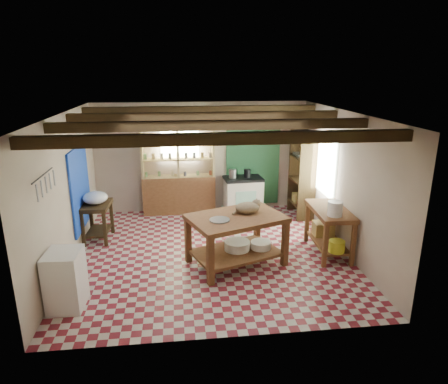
{
  "coord_description": "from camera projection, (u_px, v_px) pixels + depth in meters",
  "views": [
    {
      "loc": [
        -0.57,
        -6.83,
        3.31
      ],
      "look_at": [
        0.29,
        0.3,
        1.1
      ],
      "focal_mm": 32.0,
      "sensor_mm": 36.0,
      "label": 1
    }
  ],
  "objects": [
    {
      "name": "basin_small",
      "position": [
        261.0,
        245.0,
        7.15
      ],
      "size": [
        0.47,
        0.47,
        0.13
      ],
      "primitive_type": "cylinder",
      "rotation": [
        0.0,
        0.0,
        0.36
      ],
      "color": "white",
      "rests_on": "work_table"
    },
    {
      "name": "tall_rack",
      "position": [
        302.0,
        174.0,
        9.2
      ],
      "size": [
        0.4,
        0.86,
        2.0
      ],
      "primitive_type": "cube",
      "color": "#372713",
      "rests_on": "floor"
    },
    {
      "name": "stove",
      "position": [
        243.0,
        195.0,
        9.54
      ],
      "size": [
        0.93,
        0.67,
        0.87
      ],
      "primitive_type": "cube",
      "rotation": [
        0.0,
        0.0,
        0.08
      ],
      "color": "beige",
      "rests_on": "floor"
    },
    {
      "name": "shelving_unit",
      "position": [
        178.0,
        168.0,
        9.33
      ],
      "size": [
        1.7,
        0.34,
        2.2
      ],
      "primitive_type": "cube",
      "color": "tan",
      "rests_on": "floor"
    },
    {
      "name": "window_back",
      "position": [
        180.0,
        141.0,
        9.32
      ],
      "size": [
        0.9,
        0.02,
        0.8
      ],
      "primitive_type": "cube",
      "color": "white",
      "rests_on": "wall_back"
    },
    {
      "name": "white_cabinet",
      "position": [
        66.0,
        280.0,
        5.71
      ],
      "size": [
        0.5,
        0.59,
        0.86
      ],
      "primitive_type": "cube",
      "rotation": [
        0.0,
        0.0,
        -0.05
      ],
      "color": "white",
      "rests_on": "floor"
    },
    {
      "name": "steel_tray",
      "position": [
        220.0,
        220.0,
        6.65
      ],
      "size": [
        0.44,
        0.44,
        0.02
      ],
      "primitive_type": "cylinder",
      "rotation": [
        0.0,
        0.0,
        0.36
      ],
      "color": "#929499",
      "rests_on": "work_table"
    },
    {
      "name": "wall_back",
      "position": [
        201.0,
        157.0,
        9.51
      ],
      "size": [
        5.0,
        0.04,
        2.6
      ],
      "primitive_type": "cube",
      "color": "#C4B29E",
      "rests_on": "floor"
    },
    {
      "name": "blue_wall_patch",
      "position": [
        80.0,
        188.0,
        7.77
      ],
      "size": [
        0.04,
        1.4,
        1.6
      ],
      "primitive_type": "cube",
      "color": "blue",
      "rests_on": "wall_left"
    },
    {
      "name": "floor",
      "position": [
        211.0,
        253.0,
        7.53
      ],
      "size": [
        5.0,
        5.0,
        0.02
      ],
      "primitive_type": "cube",
      "color": "maroon",
      "rests_on": "ground"
    },
    {
      "name": "wall_right",
      "position": [
        344.0,
        182.0,
        7.42
      ],
      "size": [
        0.04,
        5.0,
        2.6
      ],
      "primitive_type": "cube",
      "color": "#C4B29E",
      "rests_on": "floor"
    },
    {
      "name": "wicker_basket",
      "position": [
        323.0,
        229.0,
        7.72
      ],
      "size": [
        0.38,
        0.31,
        0.26
      ],
      "primitive_type": "cube",
      "rotation": [
        0.0,
        0.0,
        -0.04
      ],
      "color": "#A28141",
      "rests_on": "right_counter"
    },
    {
      "name": "yellow_tub",
      "position": [
        337.0,
        246.0,
        7.01
      ],
      "size": [
        0.29,
        0.29,
        0.21
      ],
      "primitive_type": "cylinder",
      "rotation": [
        0.0,
        0.0,
        -0.04
      ],
      "color": "gold",
      "rests_on": "right_counter"
    },
    {
      "name": "utensil_rail",
      "position": [
        44.0,
        184.0,
        5.58
      ],
      "size": [
        0.06,
        0.9,
        0.28
      ],
      "primitive_type": "cube",
      "color": "black",
      "rests_on": "wall_left"
    },
    {
      "name": "ceiling_beams",
      "position": [
        209.0,
        120.0,
        6.79
      ],
      "size": [
        5.0,
        3.8,
        0.15
      ],
      "primitive_type": "cube",
      "color": "#372713",
      "rests_on": "ceiling"
    },
    {
      "name": "pot_rack",
      "position": [
        257.0,
        122.0,
        8.97
      ],
      "size": [
        0.86,
        0.12,
        0.36
      ],
      "primitive_type": "cube",
      "color": "black",
      "rests_on": "ceiling"
    },
    {
      "name": "green_wall_patch",
      "position": [
        253.0,
        158.0,
        9.64
      ],
      "size": [
        1.3,
        0.04,
        2.3
      ],
      "primitive_type": "cube",
      "color": "#1F4F2D",
      "rests_on": "wall_back"
    },
    {
      "name": "prep_table",
      "position": [
        98.0,
        222.0,
        8.0
      ],
      "size": [
        0.56,
        0.79,
        0.77
      ],
      "primitive_type": "cube",
      "rotation": [
        0.0,
        0.0,
        -0.05
      ],
      "color": "#372713",
      "rests_on": "floor"
    },
    {
      "name": "kettle_left",
      "position": [
        233.0,
        174.0,
        9.34
      ],
      "size": [
        0.19,
        0.19,
        0.21
      ],
      "primitive_type": "cylinder",
      "rotation": [
        0.0,
        0.0,
        0.08
      ],
      "color": "#929499",
      "rests_on": "stove"
    },
    {
      "name": "right_counter",
      "position": [
        329.0,
        231.0,
        7.41
      ],
      "size": [
        0.65,
        1.24,
        0.87
      ],
      "primitive_type": "cube",
      "rotation": [
        0.0,
        0.0,
        -0.04
      ],
      "color": "brown",
      "rests_on": "floor"
    },
    {
      "name": "enamel_bowl",
      "position": [
        95.0,
        198.0,
        7.85
      ],
      "size": [
        0.51,
        0.51,
        0.24
      ],
      "primitive_type": "ellipsoid",
      "rotation": [
        0.0,
        0.0,
        -0.05
      ],
      "color": "white",
      "rests_on": "prep_table"
    },
    {
      "name": "work_table",
      "position": [
        236.0,
        240.0,
        6.99
      ],
      "size": [
        1.85,
        1.55,
        0.9
      ],
      "primitive_type": "cube",
      "rotation": [
        0.0,
        0.0,
        0.36
      ],
      "color": "brown",
      "rests_on": "floor"
    },
    {
      "name": "basin_large",
      "position": [
        237.0,
        245.0,
        7.09
      ],
      "size": [
        0.59,
        0.59,
        0.16
      ],
      "primitive_type": "cylinder",
      "rotation": [
        0.0,
        0.0,
        0.36
      ],
      "color": "white",
      "rests_on": "work_table"
    },
    {
      "name": "wall_front",
      "position": [
        228.0,
        245.0,
        4.77
      ],
      "size": [
        5.0,
        0.04,
        2.6
      ],
      "primitive_type": "cube",
      "color": "#C4B29E",
      "rests_on": "floor"
    },
    {
      "name": "window_right",
      "position": [
        324.0,
        165.0,
        8.34
      ],
      "size": [
        0.02,
        1.3,
        1.2
      ],
      "primitive_type": "cube",
      "color": "white",
      "rests_on": "wall_right"
    },
    {
      "name": "kettle_right",
      "position": [
        247.0,
        173.0,
        9.41
      ],
      "size": [
        0.17,
        0.17,
        0.19
      ],
      "primitive_type": "cylinder",
      "rotation": [
        0.0,
        0.0,
        0.08
      ],
      "color": "black",
      "rests_on": "stove"
    },
    {
      "name": "cat",
      "position": [
        247.0,
        208.0,
        6.98
      ],
      "size": [
        0.53,
        0.5,
        0.19
      ],
      "primitive_type": "ellipsoid",
      "rotation": [
        0.0,
        0.0,
        0.54
      ],
      "color": "#8B7351",
      "rests_on": "work_table"
    },
    {
      "name": "wall_left",
      "position": [
        65.0,
        192.0,
        6.86
      ],
      "size": [
        0.04,
        5.0,
        2.6
      ],
      "primitive_type": "cube",
      "color": "#C4B29E",
      "rests_on": "floor"
    },
    {
      "name": "white_bucket",
      "position": [
        335.0,
        209.0,
        6.9
      ],
      "size": [
        0.27,
        0.27,
        0.26
      ],
      "primitive_type": "cylinder",
      "rotation": [
        0.0,
        0.0,
        -0.04
      ],
      "color": "white",
      "rests_on": "right_counter"
    },
    {
      "name": "ceiling",
      "position": [
        209.0,
        113.0,
        6.76
      ],
      "size": [
        5.0,
        5.0,
        0.02
      ],
      "primitive_type": "cube",
      "color": "#444348",
      "rests_on": "wall_back"
    }
  ]
}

